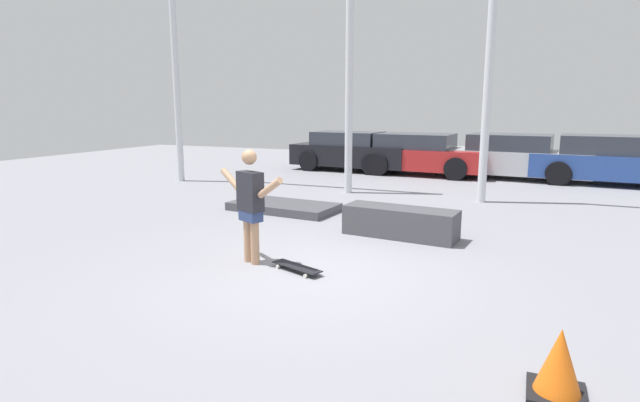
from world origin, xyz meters
name	(u,v)px	position (x,y,z in m)	size (l,w,h in m)	color
ground_plane	(309,271)	(0.00, 0.00, 0.00)	(36.00, 36.00, 0.00)	gray
skateboarder	(250,201)	(-0.95, 0.04, 0.93)	(1.37, 0.70, 1.68)	tan
skateboard	(297,267)	(-0.17, -0.06, 0.06)	(0.85, 0.49, 0.08)	black
grind_box	(400,222)	(0.71, 2.36, 0.26)	(1.99, 0.63, 0.53)	#47474C
manual_pad	(284,207)	(-2.22, 3.56, 0.09)	(2.36, 1.16, 0.18)	#47474C
canopy_support_left	(256,57)	(-4.47, 6.37, 3.63)	(5.71, 0.20, 5.94)	silver
canopy_support_right	(629,41)	(4.47, 6.37, 3.63)	(5.71, 0.20, 5.94)	silver
parked_car_black	(351,151)	(-3.22, 10.86, 0.68)	(4.38, 2.13, 1.39)	black
parked_car_red	(419,154)	(-0.75, 10.79, 0.68)	(4.58, 2.23, 1.38)	red
parked_car_silver	(513,157)	(2.24, 10.99, 0.68)	(4.61, 2.28, 1.41)	#B7BABF
parked_car_blue	(608,161)	(4.87, 10.75, 0.70)	(4.42, 2.21, 1.45)	#284793
traffic_cone	(559,363)	(3.08, -2.00, 0.27)	(0.45, 0.45, 0.56)	black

